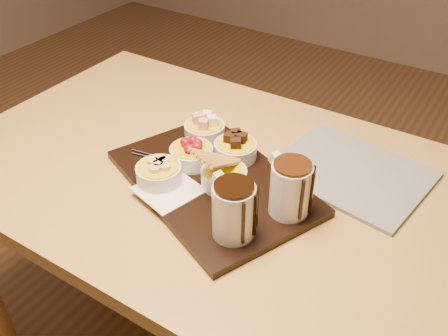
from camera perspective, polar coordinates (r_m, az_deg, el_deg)
The scene contains 12 objects.
dining_table at distance 1.23m, azimuth -2.45°, elevation -3.40°, with size 1.20×0.80×0.75m.
serving_board at distance 1.11m, azimuth -1.31°, elevation -1.62°, with size 0.46×0.30×0.02m, color black.
napkin at distance 1.08m, azimuth -6.36°, elevation -2.48°, with size 0.12×0.12×0.00m, color white.
bowl_marshmallows at distance 1.23m, azimuth -2.23°, elevation 4.23°, with size 0.10×0.10×0.04m, color silver.
bowl_cake at distance 1.16m, azimuth 1.32°, elevation 2.04°, with size 0.10×0.10×0.04m, color silver.
bowl_strawberries at distance 1.14m, azimuth -3.73°, elevation 1.46°, with size 0.10×0.10×0.04m, color silver.
bowl_biscotti at distance 1.08m, azimuth -0.01°, elevation -1.08°, with size 0.10×0.10×0.04m, color silver.
bowl_bananas at distance 1.09m, azimuth -7.44°, elevation -0.67°, with size 0.10×0.10×0.04m, color silver.
pitcher_dark_chocolate at distance 0.94m, azimuth 1.11°, elevation -4.95°, with size 0.08×0.08×0.11m, color silver.
pitcher_milk_chocolate at distance 0.99m, azimuth 7.59°, elevation -2.42°, with size 0.08×0.08×0.11m, color silver.
fondue_skewers at distance 1.15m, azimuth -5.02°, elevation 0.66°, with size 0.26×0.03×0.01m, color silver, non-canonical shape.
newspaper at distance 1.18m, azimuth 14.31°, elevation -0.47°, with size 0.33×0.26×0.01m, color beige.
Camera 1 is at (0.55, -0.77, 1.45)m, focal length 40.00 mm.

